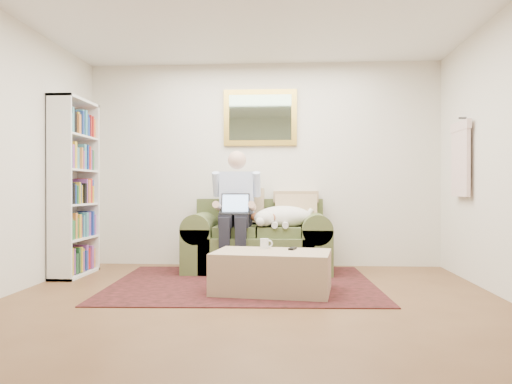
# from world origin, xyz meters

# --- Properties ---
(room_shell) EXTENTS (4.51, 5.00, 2.61)m
(room_shell) POSITION_xyz_m (0.00, 0.35, 1.30)
(room_shell) COLOR brown
(room_shell) RESTS_ON ground
(rug) EXTENTS (2.77, 2.26, 0.01)m
(rug) POSITION_xyz_m (-0.14, 1.21, 0.01)
(rug) COLOR black
(rug) RESTS_ON room_shell
(sofa) EXTENTS (1.71, 0.87, 1.03)m
(sofa) POSITION_xyz_m (-0.03, 2.03, 0.30)
(sofa) COLOR #4D572E
(sofa) RESTS_ON room_shell
(seated_man) EXTENTS (0.56, 0.81, 1.44)m
(seated_man) POSITION_xyz_m (-0.29, 1.88, 0.72)
(seated_man) COLOR #8C9DD8
(seated_man) RESTS_ON sofa
(laptop) EXTENTS (0.33, 0.26, 0.24)m
(laptop) POSITION_xyz_m (-0.29, 1.81, 0.76)
(laptop) COLOR black
(laptop) RESTS_ON seated_man
(sleeping_dog) EXTENTS (0.71, 0.44, 0.26)m
(sleeping_dog) POSITION_xyz_m (0.28, 1.95, 0.66)
(sleeping_dog) COLOR white
(sleeping_dog) RESTS_ON sofa
(ottoman) EXTENTS (1.16, 0.82, 0.39)m
(ottoman) POSITION_xyz_m (0.18, 0.79, 0.20)
(ottoman) COLOR tan
(ottoman) RESTS_ON room_shell
(coffee_mug) EXTENTS (0.08, 0.08, 0.10)m
(coffee_mug) POSITION_xyz_m (0.09, 0.99, 0.44)
(coffee_mug) COLOR white
(coffee_mug) RESTS_ON ottoman
(tv_remote) EXTENTS (0.09, 0.16, 0.02)m
(tv_remote) POSITION_xyz_m (0.37, 0.94, 0.40)
(tv_remote) COLOR black
(tv_remote) RESTS_ON ottoman
(bookshelf) EXTENTS (0.28, 0.80, 2.00)m
(bookshelf) POSITION_xyz_m (-2.10, 1.60, 1.00)
(bookshelf) COLOR white
(bookshelf) RESTS_ON room_shell
(wall_mirror) EXTENTS (0.94, 0.04, 0.72)m
(wall_mirror) POSITION_xyz_m (-0.03, 2.47, 1.90)
(wall_mirror) COLOR gold
(wall_mirror) RESTS_ON room_shell
(hanging_shirt) EXTENTS (0.06, 0.52, 0.90)m
(hanging_shirt) POSITION_xyz_m (2.19, 1.60, 1.35)
(hanging_shirt) COLOR beige
(hanging_shirt) RESTS_ON room_shell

